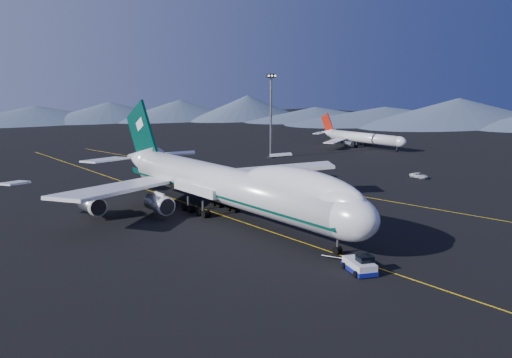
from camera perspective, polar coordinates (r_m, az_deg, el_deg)
ground at (r=99.57m, az=-2.82°, el=-3.84°), size 500.00×500.00×0.00m
taxiway_line_main at (r=99.57m, az=-2.82°, el=-3.83°), size 0.25×220.00×0.01m
taxiway_line_side at (r=125.68m, az=5.86°, el=-0.92°), size 28.08×198.09×0.01m
boeing_747 at (r=98.36m, az=-2.86°, el=-0.54°), size 59.62×72.43×19.37m
pushback_tug at (r=73.32m, az=10.30°, el=-8.59°), size 4.31×5.79×2.26m
second_jet at (r=201.10m, az=10.46°, el=4.09°), size 34.46×38.93×11.08m
service_van at (r=142.96m, az=16.00°, el=0.34°), size 2.53×4.80×1.29m
floodlight_mast at (r=170.91m, az=1.50°, el=6.34°), size 3.09×2.31×24.98m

